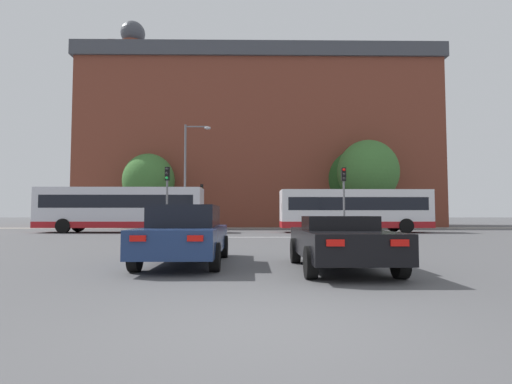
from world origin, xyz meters
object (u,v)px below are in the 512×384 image
object	(u,v)px
traffic_light_near_left	(167,189)
car_roadster_right	(340,241)
car_saloon_left	(186,234)
pedestrian_walking_east	(157,218)
bus_crossing_trailing	(122,208)
bus_crossing_lead	(354,210)
street_lamp_junction	(189,167)
traffic_light_near_right	(344,190)
traffic_light_far_left	(202,199)
pedestrian_waiting	(198,218)

from	to	relation	value
traffic_light_near_left	car_roadster_right	bearing A→B (deg)	-64.03
car_saloon_left	pedestrian_walking_east	distance (m)	28.91
car_saloon_left	car_roadster_right	bearing A→B (deg)	-17.07
car_saloon_left	bus_crossing_trailing	size ratio (longest dim) A/B	0.41
bus_crossing_lead	street_lamp_junction	xyz separation A→B (m)	(-12.13, 1.73, 3.28)
bus_crossing_trailing	traffic_light_near_right	size ratio (longest dim) A/B	2.88
bus_crossing_lead	traffic_light_near_right	bearing A→B (deg)	159.79
traffic_light_near_left	pedestrian_walking_east	bearing A→B (deg)	105.13
car_saloon_left	car_roadster_right	xyz separation A→B (m)	(3.70, -1.14, -0.11)
traffic_light_near_left	traffic_light_far_left	xyz separation A→B (m)	(0.29, 14.16, 0.05)
traffic_light_near_left	pedestrian_walking_east	xyz separation A→B (m)	(-4.02, 14.86, -1.80)
car_roadster_right	traffic_light_far_left	xyz separation A→B (m)	(-6.66, 28.42, 2.15)
bus_crossing_lead	traffic_light_near_right	distance (m)	5.81
traffic_light_far_left	bus_crossing_trailing	bearing A→B (deg)	-118.36
car_roadster_right	traffic_light_far_left	bearing A→B (deg)	103.08
traffic_light_near_left	pedestrian_waiting	xyz separation A→B (m)	(-0.05, 13.93, -1.76)
traffic_light_far_left	street_lamp_junction	xyz separation A→B (m)	(-0.09, -7.25, 2.11)
car_saloon_left	pedestrian_walking_east	xyz separation A→B (m)	(-7.27, 27.99, 0.18)
car_roadster_right	street_lamp_junction	distance (m)	22.62
street_lamp_junction	pedestrian_waiting	distance (m)	8.05
traffic_light_far_left	car_saloon_left	bearing A→B (deg)	-83.81
traffic_light_far_left	street_lamp_junction	distance (m)	7.55
traffic_light_near_right	pedestrian_waiting	size ratio (longest dim) A/B	2.40
bus_crossing_trailing	pedestrian_walking_east	bearing A→B (deg)	-2.34
traffic_light_near_right	traffic_light_far_left	bearing A→B (deg)	125.10
car_saloon_left	traffic_light_near_left	size ratio (longest dim) A/B	1.16
car_roadster_right	pedestrian_waiting	distance (m)	29.05
traffic_light_near_right	traffic_light_near_left	bearing A→B (deg)	179.01
car_roadster_right	pedestrian_waiting	size ratio (longest dim) A/B	2.55
bus_crossing_lead	car_saloon_left	bearing A→B (deg)	153.60
bus_crossing_lead	traffic_light_far_left	size ratio (longest dim) A/B	2.54
traffic_light_near_right	street_lamp_junction	bearing A→B (deg)	145.11
street_lamp_junction	pedestrian_walking_east	xyz separation A→B (m)	(-4.22, 7.95, -3.96)
bus_crossing_lead	pedestrian_waiting	xyz separation A→B (m)	(-12.38, 8.76, -0.64)
car_roadster_right	street_lamp_junction	world-z (taller)	street_lamp_junction
car_roadster_right	bus_crossing_lead	world-z (taller)	bus_crossing_lead
pedestrian_waiting	car_roadster_right	bearing A→B (deg)	118.07
car_saloon_left	traffic_light_near_left	xyz separation A→B (m)	(-3.25, 13.13, 1.99)
street_lamp_junction	car_saloon_left	bearing A→B (deg)	-81.37
traffic_light_far_left	bus_crossing_lead	bearing A→B (deg)	-36.72
car_roadster_right	bus_crossing_lead	distance (m)	20.19
car_saloon_left	bus_crossing_trailing	xyz separation A→B (m)	(-7.65, 18.59, 0.96)
traffic_light_near_right	street_lamp_junction	xyz separation A→B (m)	(-10.16, 7.09, 2.18)
pedestrian_waiting	traffic_light_far_left	bearing A→B (deg)	-132.11
car_roadster_right	pedestrian_walking_east	world-z (taller)	pedestrian_walking_east
street_lamp_junction	bus_crossing_lead	bearing A→B (deg)	-8.14
car_roadster_right	bus_crossing_trailing	distance (m)	22.79
traffic_light_near_right	pedestrian_waiting	distance (m)	17.62
car_saloon_left	street_lamp_junction	bearing A→B (deg)	98.63
car_saloon_left	pedestrian_waiting	xyz separation A→B (m)	(-3.30, 27.06, 0.22)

